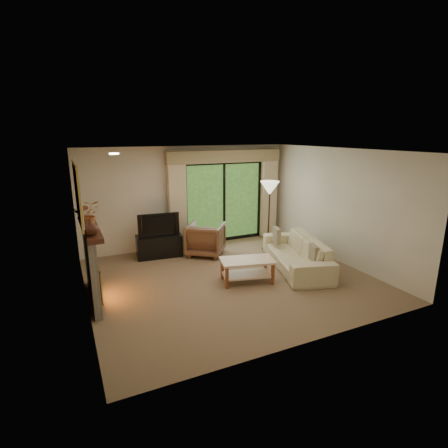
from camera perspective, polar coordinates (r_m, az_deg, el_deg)
name	(u,v)px	position (r m, az deg, el deg)	size (l,w,h in m)	color
floor	(230,279)	(7.29, 1.01, -8.94)	(5.50, 5.50, 0.00)	#7D6346
ceiling	(231,150)	(6.69, 1.11, 11.92)	(5.50, 5.50, 0.00)	silver
wall_back	(188,197)	(9.14, -5.87, 4.40)	(5.00, 5.00, 0.00)	beige
wall_front	(312,258)	(4.85, 14.21, -5.36)	(5.00, 5.00, 0.00)	beige
wall_left	(81,234)	(6.22, -22.37, -1.59)	(5.00, 5.00, 0.00)	beige
wall_right	(338,206)	(8.42, 18.13, 2.86)	(5.00, 5.00, 0.00)	beige
fireplace	(91,264)	(6.60, -20.91, -6.16)	(0.24, 1.70, 1.37)	gray
mirror	(78,193)	(6.28, -22.74, 4.62)	(0.07, 1.45, 1.02)	#B99A43
sliding_door	(224,202)	(9.50, -0.02, 3.65)	(2.26, 0.10, 2.16)	black
curtain_left	(177,203)	(8.90, -7.64, 3.41)	(0.45, 0.18, 2.35)	#D0B78F
curtain_right	(269,195)	(10.02, 7.28, 4.70)	(0.45, 0.18, 2.35)	#D0B78F
cornice	(225,156)	(9.26, 0.21, 10.98)	(3.20, 0.24, 0.32)	#9A875B
media_console	(159,246)	(8.61, -10.55, -3.52)	(1.07, 0.48, 0.53)	black
tv	(158,224)	(8.46, -10.72, 0.00)	(0.97, 0.13, 0.56)	black
armchair	(206,239)	(8.57, -3.00, -2.47)	(0.84, 0.87, 0.79)	brown
sofa	(296,253)	(7.93, 11.68, -4.62)	(2.34, 0.91, 0.68)	beige
pillow_near	(314,253)	(7.31, 14.42, -4.62)	(0.09, 0.34, 0.34)	#4F392B
pillow_far	(277,235)	(8.34, 8.58, -1.86)	(0.10, 0.37, 0.37)	#4F392B
coffee_table	(247,271)	(7.09, 3.78, -7.59)	(1.05, 0.58, 0.47)	beige
floor_lamp	(269,216)	(8.87, 7.33, 1.29)	(0.47, 0.47, 1.76)	white
vase	(90,227)	(5.83, -20.99, -0.46)	(0.25, 0.25, 0.26)	#452015
branches	(87,214)	(6.21, -21.40, 1.46)	(0.43, 0.38, 0.48)	#B25F2A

